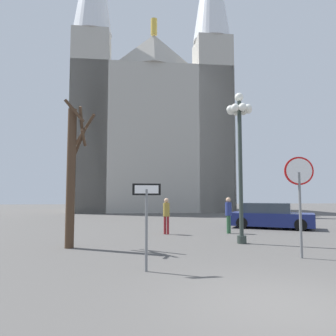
# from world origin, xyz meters

# --- Properties ---
(ground_plane) EXTENTS (120.00, 120.00, 0.00)m
(ground_plane) POSITION_xyz_m (0.00, 0.00, 0.00)
(ground_plane) COLOR #514F4C
(cathedral) EXTENTS (17.88, 10.90, 35.14)m
(cathedral) POSITION_xyz_m (-0.14, 31.76, 10.87)
(cathedral) COLOR #ADA89E
(cathedral) RESTS_ON ground
(stop_sign) EXTENTS (0.86, 0.23, 3.06)m
(stop_sign) POSITION_xyz_m (2.51, 3.82, 2.18)
(stop_sign) COLOR slate
(stop_sign) RESTS_ON ground
(one_way_arrow_sign) EXTENTS (0.72, 0.08, 2.18)m
(one_way_arrow_sign) POSITION_xyz_m (-2.22, 2.70, 1.45)
(one_way_arrow_sign) COLOR slate
(one_way_arrow_sign) RESTS_ON ground
(street_lamp) EXTENTS (1.06, 1.06, 6.02)m
(street_lamp) POSITION_xyz_m (1.73, 6.84, 4.22)
(street_lamp) COLOR #2D3833
(street_lamp) RESTS_ON ground
(bare_tree) EXTENTS (1.11, 1.36, 5.31)m
(bare_tree) POSITION_xyz_m (-4.73, 6.54, 2.75)
(bare_tree) COLOR #473323
(bare_tree) RESTS_ON ground
(parked_car_near_navy) EXTENTS (4.81, 3.84, 1.43)m
(parked_car_near_navy) POSITION_xyz_m (5.31, 12.07, 0.68)
(parked_car_near_navy) COLOR navy
(parked_car_near_navy) RESTS_ON ground
(pedestrian_walking) EXTENTS (0.32, 0.32, 1.73)m
(pedestrian_walking) POSITION_xyz_m (-0.87, 10.05, 1.05)
(pedestrian_walking) COLOR maroon
(pedestrian_walking) RESTS_ON ground
(pedestrian_standing) EXTENTS (0.32, 0.32, 1.76)m
(pedestrian_standing) POSITION_xyz_m (2.22, 10.05, 1.07)
(pedestrian_standing) COLOR #33663F
(pedestrian_standing) RESTS_ON ground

